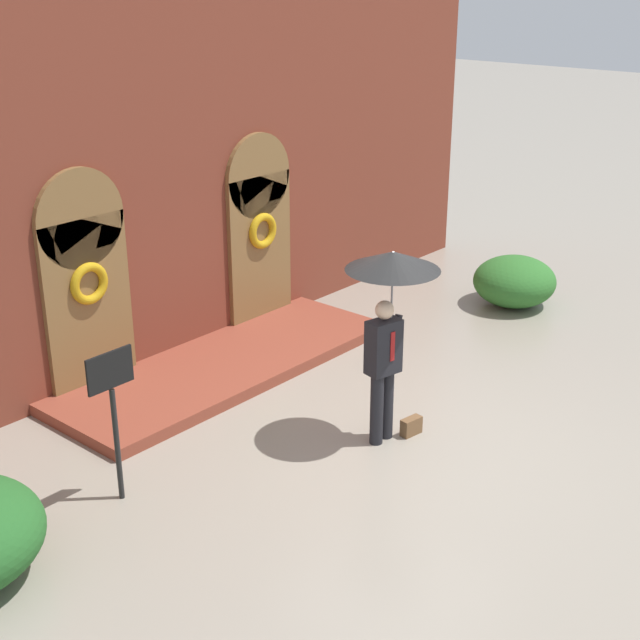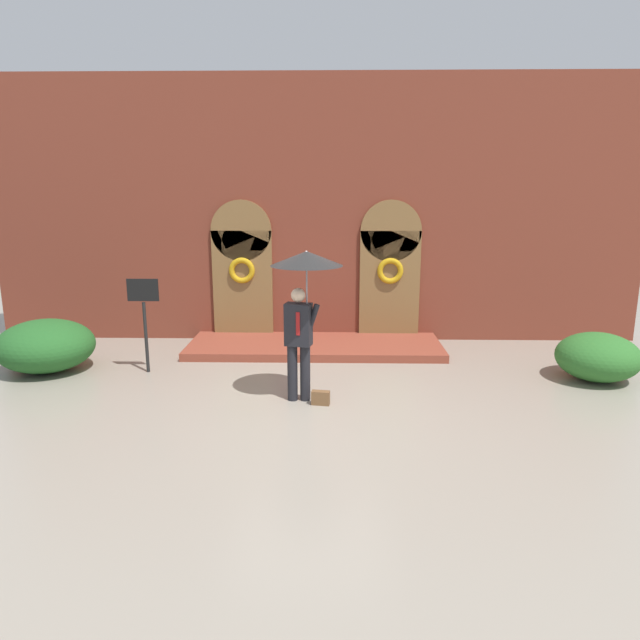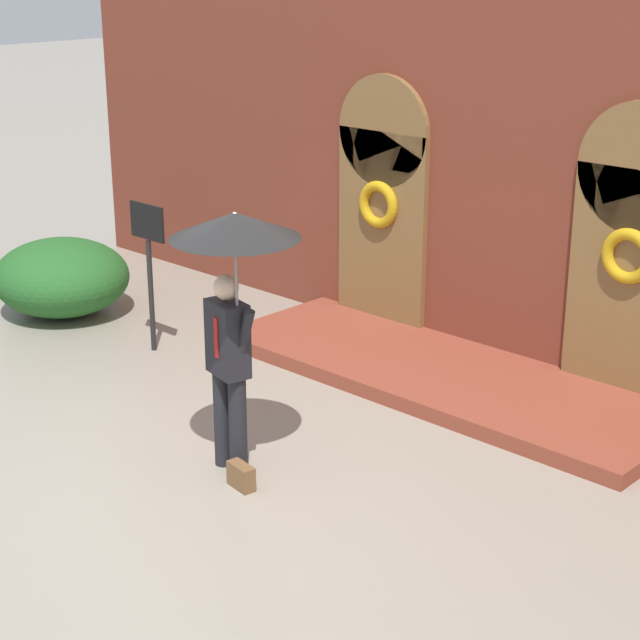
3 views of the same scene
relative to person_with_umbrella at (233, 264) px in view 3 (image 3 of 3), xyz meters
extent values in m
plane|color=gray|center=(0.07, -0.18, -1.91)|extent=(80.00, 80.00, 0.00)
cube|color=brown|center=(0.07, 4.02, 0.89)|extent=(14.00, 0.50, 5.60)
cube|color=brown|center=(-1.53, 3.73, -0.71)|extent=(1.30, 0.08, 2.40)
cylinder|color=brown|center=(-1.53, 3.73, 0.49)|extent=(1.30, 0.08, 1.30)
cube|color=brown|center=(1.67, 3.73, -0.71)|extent=(1.30, 0.08, 2.40)
cylinder|color=brown|center=(1.67, 3.73, 0.49)|extent=(1.30, 0.08, 1.30)
torus|color=#C69314|center=(-1.53, 3.66, -0.36)|extent=(0.56, 0.12, 0.56)
torus|color=#C69314|center=(1.67, 3.66, -0.36)|extent=(0.56, 0.12, 0.56)
cube|color=brown|center=(0.07, 2.87, -1.83)|extent=(5.20, 1.80, 0.16)
cylinder|color=black|center=(-0.20, 0.00, -1.46)|extent=(0.16, 0.16, 0.90)
cylinder|color=black|center=(0.00, 0.00, -1.46)|extent=(0.16, 0.16, 0.90)
cube|color=black|center=(-0.10, 0.00, -0.68)|extent=(0.44, 0.32, 0.66)
cube|color=#A51919|center=(-0.10, -0.13, -0.64)|extent=(0.06, 0.02, 0.36)
sphere|color=beige|center=(-0.10, 0.00, -0.22)|extent=(0.22, 0.22, 0.22)
cylinder|color=black|center=(0.12, 0.00, -0.58)|extent=(0.22, 0.09, 0.46)
cylinder|color=gray|center=(0.03, 0.00, -0.26)|extent=(0.02, 0.02, 0.98)
cone|color=black|center=(0.03, 0.00, 0.34)|extent=(1.10, 1.10, 0.22)
cone|color=white|center=(0.03, 0.00, 0.35)|extent=(0.61, 0.61, 0.20)
cube|color=brown|center=(0.25, -0.20, -1.80)|extent=(0.29, 0.16, 0.22)
cylinder|color=black|center=(-2.94, 1.36, -1.26)|extent=(0.06, 0.06, 1.30)
cube|color=black|center=(-2.94, 1.36, -0.39)|extent=(0.56, 0.03, 0.40)
ellipsoid|color=#235B23|center=(-4.81, 1.40, -1.44)|extent=(1.74, 1.67, 0.95)
camera|label=1|loc=(-7.78, -5.64, 3.46)|focal=50.00mm
camera|label=2|loc=(0.42, -8.52, 1.35)|focal=32.00mm
camera|label=3|loc=(6.38, -5.69, 2.50)|focal=60.00mm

